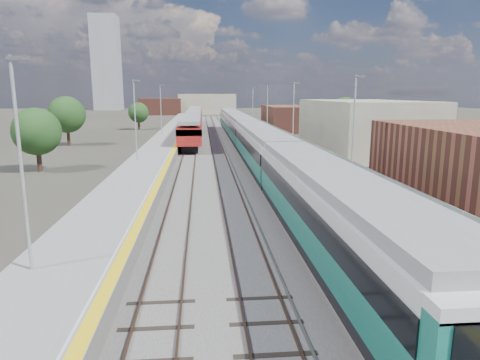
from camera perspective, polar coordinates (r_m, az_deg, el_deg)
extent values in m
plane|color=#47443A|center=(57.75, -1.10, 4.25)|extent=(320.00, 320.00, 0.00)
cube|color=#565451|center=(60.11, -3.41, 4.55)|extent=(10.50, 155.00, 0.06)
cube|color=#4C3323|center=(62.74, -0.70, 4.93)|extent=(0.07, 160.00, 0.14)
cube|color=#4C3323|center=(62.87, 0.61, 4.94)|extent=(0.07, 160.00, 0.14)
cube|color=#4C3323|center=(62.58, -3.91, 4.89)|extent=(0.07, 160.00, 0.14)
cube|color=#4C3323|center=(62.62, -2.59, 4.91)|extent=(0.07, 160.00, 0.14)
cube|color=#4C3323|center=(62.61, -7.13, 4.83)|extent=(0.07, 160.00, 0.14)
cube|color=#4C3323|center=(62.57, -5.80, 4.85)|extent=(0.07, 160.00, 0.14)
cube|color=gray|center=(62.72, -1.00, 4.92)|extent=(0.08, 160.00, 0.10)
cube|color=gray|center=(62.64, -2.29, 4.90)|extent=(0.08, 160.00, 0.10)
cube|color=slate|center=(60.74, 3.70, 5.06)|extent=(4.70, 155.00, 1.00)
cube|color=gray|center=(60.68, 3.71, 5.53)|extent=(4.70, 155.00, 0.03)
cube|color=yellow|center=(60.40, 1.73, 5.54)|extent=(0.40, 155.00, 0.01)
cube|color=gray|center=(61.00, 5.77, 6.09)|extent=(0.06, 155.00, 1.20)
cylinder|color=#9EA0A3|center=(31.10, 14.89, 6.48)|extent=(0.12, 0.12, 7.50)
cube|color=#4C4C4F|center=(31.11, 15.69, 13.18)|extent=(0.70, 0.18, 0.14)
cylinder|color=#9EA0A3|center=(50.33, 7.13, 8.55)|extent=(0.12, 0.12, 7.50)
cube|color=#4C4C4F|center=(50.34, 7.52, 12.69)|extent=(0.70, 0.18, 0.14)
cylinder|color=#9EA0A3|center=(70.00, 3.67, 9.42)|extent=(0.12, 0.12, 7.50)
cube|color=#4C4C4F|center=(70.00, 3.91, 12.40)|extent=(0.70, 0.18, 0.14)
cylinder|color=#9EA0A3|center=(89.81, 1.72, 9.89)|extent=(0.12, 0.12, 7.50)
cube|color=#4C4C4F|center=(89.81, 1.89, 12.22)|extent=(0.70, 0.18, 0.14)
cube|color=slate|center=(60.25, -9.91, 4.86)|extent=(4.30, 155.00, 1.00)
cube|color=gray|center=(60.20, -9.93, 5.34)|extent=(4.30, 155.00, 0.03)
cube|color=yellow|center=(60.06, -8.12, 5.40)|extent=(0.45, 155.00, 0.01)
cube|color=silver|center=(60.08, -8.45, 5.39)|extent=(0.08, 155.00, 0.01)
cylinder|color=#9EA0A3|center=(16.58, -27.14, 1.51)|extent=(0.12, 0.12, 7.50)
cube|color=#4C4C4F|center=(16.34, -27.50, 14.24)|extent=(0.70, 0.18, 0.14)
cylinder|color=#9EA0A3|center=(41.70, -13.79, 7.71)|extent=(0.12, 0.12, 7.50)
cube|color=#4C4C4F|center=(41.60, -13.69, 12.75)|extent=(0.70, 0.18, 0.14)
cylinder|color=#9EA0A3|center=(67.49, -10.50, 9.17)|extent=(0.12, 0.12, 7.50)
cube|color=#4C4C4F|center=(67.43, -10.40, 12.28)|extent=(0.70, 0.18, 0.14)
cube|color=gray|center=(55.99, 15.95, 6.88)|extent=(11.00, 22.00, 6.40)
cube|color=brown|center=(86.96, 6.26, 8.21)|extent=(8.00, 18.00, 4.80)
cube|color=gray|center=(157.21, -4.41, 10.08)|extent=(20.00, 14.00, 7.00)
cube|color=brown|center=(152.86, -10.48, 9.63)|extent=(14.00, 12.00, 5.60)
cube|color=gray|center=(201.78, -17.36, 14.61)|extent=(11.00, 11.00, 40.00)
cube|color=black|center=(19.29, 11.77, -7.92)|extent=(2.94, 21.05, 0.50)
cube|color=#125F4C|center=(19.03, 11.87, -5.46)|extent=(3.04, 21.05, 1.23)
cube|color=black|center=(18.77, 11.99, -2.62)|extent=(3.11, 21.05, 0.84)
cube|color=silver|center=(18.62, 12.08, -0.63)|extent=(3.04, 21.05, 0.52)
cube|color=gray|center=(18.53, 12.14, 0.74)|extent=(2.70, 21.05, 0.43)
cube|color=black|center=(39.83, 2.88, 2.33)|extent=(2.94, 21.05, 0.50)
cube|color=#125F4C|center=(39.70, 2.89, 3.56)|extent=(3.04, 21.05, 1.23)
cube|color=black|center=(39.57, 2.90, 4.96)|extent=(3.11, 21.05, 0.84)
cube|color=silver|center=(39.50, 2.91, 5.92)|extent=(3.04, 21.05, 0.52)
cube|color=gray|center=(39.46, 2.92, 6.57)|extent=(2.70, 21.05, 0.43)
cube|color=black|center=(61.06, 0.09, 5.54)|extent=(2.94, 21.05, 0.50)
cube|color=#125F4C|center=(60.98, 0.09, 6.35)|extent=(3.04, 21.05, 1.23)
cube|color=black|center=(60.90, 0.09, 7.26)|extent=(3.11, 21.05, 0.84)
cube|color=silver|center=(60.85, 0.09, 7.89)|extent=(3.04, 21.05, 0.52)
cube|color=gray|center=(60.83, 0.09, 8.31)|extent=(2.70, 21.05, 0.43)
cube|color=black|center=(82.46, -1.26, 7.09)|extent=(2.94, 21.05, 0.50)
cube|color=#125F4C|center=(82.40, -1.26, 7.69)|extent=(3.04, 21.05, 1.23)
cube|color=black|center=(82.34, -1.27, 8.36)|extent=(3.11, 21.05, 0.84)
cube|color=silver|center=(82.30, -1.27, 8.83)|extent=(3.04, 21.05, 0.52)
cube|color=gray|center=(82.28, -1.27, 9.14)|extent=(2.70, 21.05, 0.43)
cube|color=black|center=(60.86, -6.51, 5.03)|extent=(2.04, 17.30, 0.71)
cube|color=maroon|center=(60.70, -6.55, 6.61)|extent=(3.00, 20.36, 2.14)
cube|color=black|center=(60.65, -6.56, 7.12)|extent=(3.06, 20.36, 0.75)
cube|color=gray|center=(60.58, -6.58, 8.13)|extent=(2.68, 20.36, 0.43)
cube|color=black|center=(81.62, -6.17, 6.67)|extent=(2.04, 17.30, 0.71)
cube|color=maroon|center=(81.49, -6.19, 7.85)|extent=(3.00, 20.36, 2.14)
cube|color=black|center=(81.46, -6.20, 8.23)|extent=(3.06, 20.36, 0.75)
cube|color=gray|center=(81.41, -6.22, 8.98)|extent=(2.68, 20.36, 0.43)
cube|color=black|center=(102.42, -5.97, 7.64)|extent=(2.04, 17.30, 0.71)
cube|color=maroon|center=(102.32, -5.99, 8.58)|extent=(3.00, 20.36, 2.14)
cube|color=black|center=(102.29, -5.99, 8.88)|extent=(3.06, 20.36, 0.75)
cube|color=gray|center=(102.25, -6.00, 9.48)|extent=(2.68, 20.36, 0.43)
cylinder|color=#382619|center=(44.59, -25.19, 2.36)|extent=(0.44, 0.44, 2.09)
sphere|color=#224219|center=(44.29, -25.49, 5.85)|extent=(4.42, 4.42, 4.42)
cylinder|color=#382619|center=(65.32, -21.90, 5.33)|extent=(0.44, 0.44, 2.41)
sphere|color=#224219|center=(65.10, -22.11, 8.08)|extent=(5.09, 5.09, 5.09)
cylinder|color=#382619|center=(89.67, -13.32, 7.15)|extent=(0.44, 0.44, 1.92)
sphere|color=#224219|center=(89.53, -13.39, 8.74)|extent=(4.05, 4.05, 4.05)
cylinder|color=#382619|center=(72.31, 13.69, 6.32)|extent=(0.44, 0.44, 2.34)
sphere|color=#224219|center=(72.11, 13.81, 8.74)|extent=(4.95, 4.95, 4.95)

